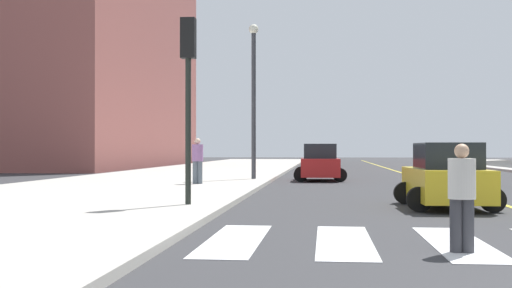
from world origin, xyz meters
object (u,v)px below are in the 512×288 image
object	(u,v)px
pedestrian_crossing	(462,193)
pedestrian_walking_west	(198,159)
car_blue_fifth	(323,156)
car_yellow_fourth	(446,178)
car_white_nearest	(320,155)
street_lamp	(254,87)
traffic_light_far_corner	(188,73)
car_red_second	(320,164)

from	to	relation	value
pedestrian_crossing	pedestrian_walking_west	xyz separation A→B (m)	(-6.94, 15.58, 0.25)
car_blue_fifth	pedestrian_walking_west	bearing A→B (deg)	-96.92
car_yellow_fourth	car_white_nearest	bearing A→B (deg)	92.66
car_yellow_fourth	street_lamp	size ratio (longest dim) A/B	0.54
pedestrian_walking_west	street_lamp	size ratio (longest dim) A/B	0.25
pedestrian_crossing	street_lamp	xyz separation A→B (m)	(-5.20, 19.99, 3.46)
car_yellow_fourth	pedestrian_crossing	world-z (taller)	car_yellow_fourth
street_lamp	pedestrian_crossing	bearing A→B (deg)	-75.41
traffic_light_far_corner	pedestrian_crossing	size ratio (longest dim) A/B	2.89
car_blue_fifth	traffic_light_far_corner	xyz separation A→B (m)	(-3.24, -42.43, 2.53)
car_red_second	car_blue_fifth	world-z (taller)	car_blue_fifth
pedestrian_crossing	pedestrian_walking_west	world-z (taller)	pedestrian_walking_west
car_yellow_fourth	car_blue_fifth	xyz separation A→B (m)	(-3.20, 41.17, 0.08)
car_white_nearest	street_lamp	size ratio (longest dim) A/B	0.58
car_blue_fifth	car_red_second	bearing A→B (deg)	-88.84
car_blue_fifth	pedestrian_walking_west	size ratio (longest dim) A/B	2.34
car_red_second	pedestrian_walking_west	xyz separation A→B (m)	(-4.72, -6.00, 0.31)
car_yellow_fourth	pedestrian_crossing	bearing A→B (deg)	-99.99
car_red_second	traffic_light_far_corner	bearing A→B (deg)	-103.22
car_red_second	street_lamp	xyz separation A→B (m)	(-2.98, -1.58, 3.52)
pedestrian_walking_west	car_blue_fifth	bearing A→B (deg)	-103.11
car_white_nearest	car_yellow_fourth	xyz separation A→B (m)	(3.51, -48.00, -0.07)
car_red_second	car_yellow_fourth	size ratio (longest dim) A/B	1.05
pedestrian_walking_west	street_lamp	world-z (taller)	street_lamp
traffic_light_far_corner	pedestrian_crossing	world-z (taller)	traffic_light_far_corner
traffic_light_far_corner	pedestrian_walking_west	world-z (taller)	traffic_light_far_corner
car_red_second	car_yellow_fourth	distance (m)	14.56
pedestrian_walking_west	street_lamp	xyz separation A→B (m)	(1.74, 4.41, 3.20)
car_white_nearest	car_blue_fifth	xyz separation A→B (m)	(0.31, -6.82, 0.01)
traffic_light_far_corner	street_lamp	size ratio (longest dim) A/B	0.65
car_white_nearest	car_blue_fifth	size ratio (longest dim) A/B	0.98
pedestrian_walking_west	car_white_nearest	bearing A→B (deg)	-101.25
car_blue_fifth	pedestrian_crossing	size ratio (longest dim) A/B	2.62
car_yellow_fourth	street_lamp	distance (m)	14.53
pedestrian_crossing	street_lamp	size ratio (longest dim) A/B	0.23
car_red_second	car_yellow_fourth	xyz separation A→B (m)	(3.32, -14.18, -0.04)
car_white_nearest	traffic_light_far_corner	distance (m)	49.41
car_yellow_fourth	traffic_light_far_corner	xyz separation A→B (m)	(-6.44, -1.26, 2.61)
car_white_nearest	traffic_light_far_corner	size ratio (longest dim) A/B	0.89
car_blue_fifth	street_lamp	distance (m)	28.96
car_yellow_fourth	pedestrian_walking_west	xyz separation A→B (m)	(-8.04, 8.18, 0.35)
car_white_nearest	car_blue_fifth	world-z (taller)	car_blue_fifth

